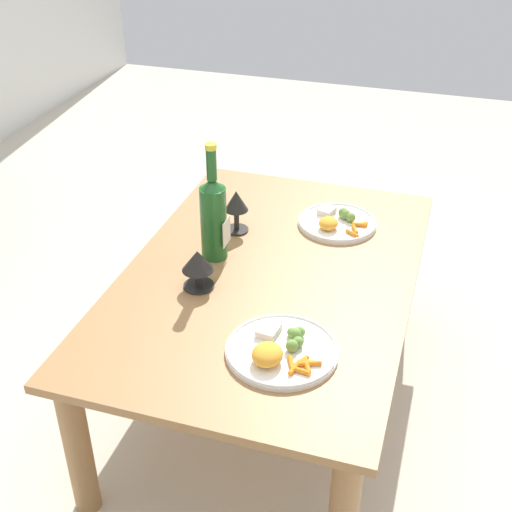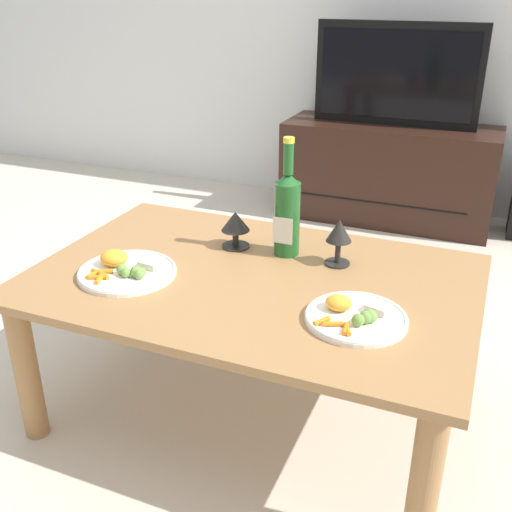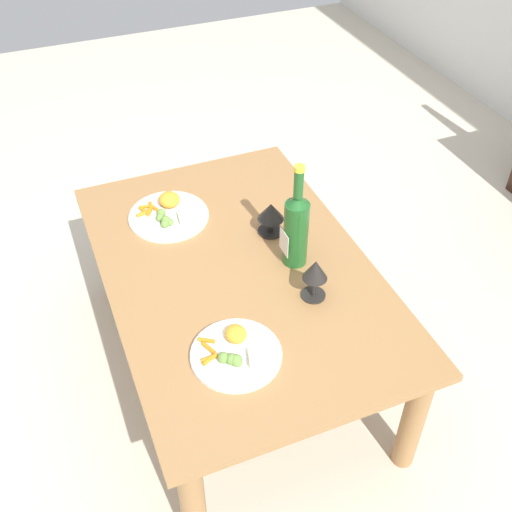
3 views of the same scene
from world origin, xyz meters
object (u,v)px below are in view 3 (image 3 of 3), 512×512
at_px(goblet_right, 315,272).
at_px(goblet_left, 271,214).
at_px(wine_bottle, 296,227).
at_px(dinner_plate_right, 236,353).
at_px(dinner_plate_left, 168,214).
at_px(dining_table, 238,285).

bearing_deg(goblet_right, goblet_left, 180.00).
distance_m(wine_bottle, goblet_right, 0.17).
height_order(goblet_left, dinner_plate_right, goblet_left).
relative_size(goblet_left, dinner_plate_left, 0.42).
relative_size(wine_bottle, dinner_plate_left, 1.29).
height_order(dining_table, dinner_plate_right, dinner_plate_right).
height_order(dining_table, goblet_right, goblet_right).
distance_m(dining_table, wine_bottle, 0.28).
height_order(wine_bottle, goblet_left, wine_bottle).
xyz_separation_m(goblet_left, dinner_plate_left, (-0.21, -0.30, -0.06)).
height_order(wine_bottle, dinner_plate_left, wine_bottle).
distance_m(dining_table, goblet_left, 0.26).
distance_m(dining_table, dinner_plate_right, 0.37).
relative_size(goblet_left, dinner_plate_right, 0.46).
distance_m(dining_table, goblet_right, 0.31).
distance_m(goblet_left, dinner_plate_right, 0.55).
xyz_separation_m(goblet_left, goblet_right, (0.33, 0.00, 0.02)).
bearing_deg(dinner_plate_right, dining_table, 158.66).
bearing_deg(dinner_plate_left, dining_table, 20.80).
bearing_deg(goblet_left, wine_bottle, 4.61).
bearing_deg(goblet_right, dinner_plate_right, -66.63).
distance_m(goblet_left, goblet_right, 0.33).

